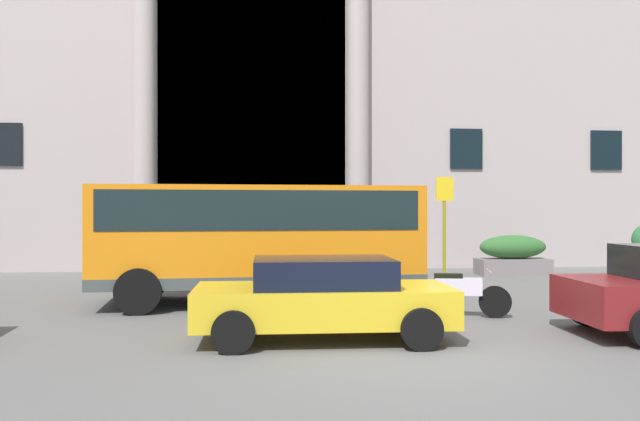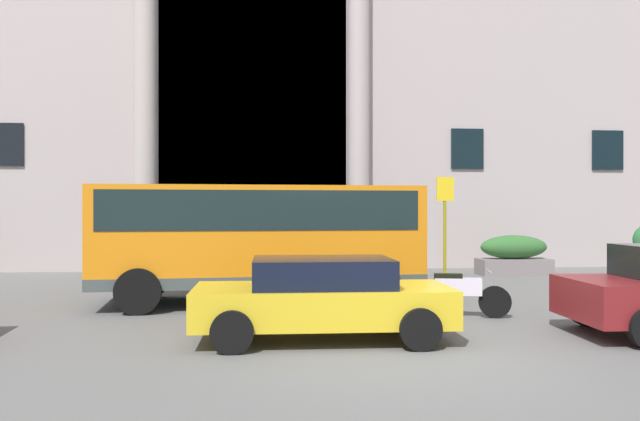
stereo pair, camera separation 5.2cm
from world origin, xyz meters
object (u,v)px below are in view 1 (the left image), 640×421
(hedge_planter_east, at_px, (328,256))
(scooter_by_planter, at_px, (456,293))
(orange_minibus, at_px, (258,232))
(hedge_planter_far_west, at_px, (162,252))
(white_taxi_kerbside, at_px, (323,297))
(bus_stop_sign, at_px, (444,221))
(hedge_planter_entrance_right, at_px, (513,256))

(hedge_planter_east, xyz_separation_m, scooter_by_planter, (1.60, -7.21, -0.18))
(orange_minibus, relative_size, hedge_planter_far_west, 3.68)
(hedge_planter_far_west, bearing_deg, white_taxi_kerbside, -67.82)
(orange_minibus, relative_size, bus_stop_sign, 2.46)
(orange_minibus, distance_m, scooter_by_planter, 4.48)
(hedge_planter_far_west, height_order, white_taxi_kerbside, hedge_planter_far_west)
(scooter_by_planter, bearing_deg, orange_minibus, 160.98)
(bus_stop_sign, xyz_separation_m, white_taxi_kerbside, (-3.72, -5.92, -1.08))
(bus_stop_sign, relative_size, hedge_planter_east, 1.38)
(hedge_planter_entrance_right, distance_m, white_taxi_kerbside, 11.62)
(orange_minibus, xyz_separation_m, bus_stop_sign, (4.69, 1.75, 0.22))
(hedge_planter_entrance_right, distance_m, hedge_planter_east, 5.81)
(orange_minibus, bearing_deg, hedge_planter_east, 63.47)
(hedge_planter_far_west, bearing_deg, scooter_by_planter, -48.24)
(hedge_planter_east, bearing_deg, hedge_planter_far_west, -179.80)
(bus_stop_sign, height_order, hedge_planter_east, bus_stop_sign)
(orange_minibus, distance_m, hedge_planter_entrance_right, 9.48)
(hedge_planter_east, height_order, scooter_by_planter, hedge_planter_east)
(hedge_planter_entrance_right, relative_size, scooter_by_planter, 1.13)
(bus_stop_sign, relative_size, hedge_planter_entrance_right, 1.30)
(hedge_planter_entrance_right, height_order, white_taxi_kerbside, white_taxi_kerbside)
(orange_minibus, distance_m, white_taxi_kerbside, 4.36)
(white_taxi_kerbside, xyz_separation_m, scooter_by_planter, (2.73, 1.87, -0.21))
(hedge_planter_entrance_right, bearing_deg, bus_stop_sign, -133.17)
(bus_stop_sign, distance_m, hedge_planter_entrance_right, 4.82)
(hedge_planter_far_west, relative_size, hedge_planter_entrance_right, 0.87)
(hedge_planter_far_west, bearing_deg, orange_minibus, -60.91)
(hedge_planter_east, distance_m, scooter_by_planter, 7.39)
(orange_minibus, bearing_deg, hedge_planter_far_west, 115.62)
(orange_minibus, xyz_separation_m, hedge_planter_east, (2.09, 4.92, -0.89))
(hedge_planter_east, bearing_deg, hedge_planter_entrance_right, 2.40)
(white_taxi_kerbside, bearing_deg, hedge_planter_far_west, 113.42)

